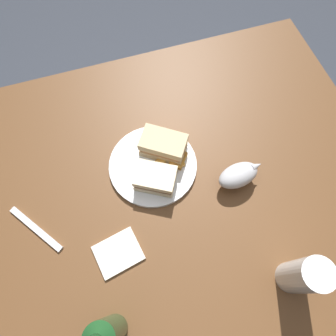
{
  "coord_description": "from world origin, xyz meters",
  "views": [
    {
      "loc": [
        -0.13,
        -0.27,
        1.52
      ],
      "look_at": [
        -0.04,
        0.03,
        0.79
      ],
      "focal_mm": 31.15,
      "sensor_mm": 36.0,
      "label": 1
    }
  ],
  "objects_px": {
    "sandwich_half_right": "(163,145)",
    "pint_glass": "(301,276)",
    "fork": "(36,229)",
    "napkin": "(118,253)",
    "sandwich_half_left": "(155,178)",
    "cider_bottle": "(105,335)",
    "gravy_boat": "(239,175)",
    "plate": "(153,165)"
  },
  "relations": [
    {
      "from": "napkin",
      "to": "fork",
      "type": "distance_m",
      "value": 0.23
    },
    {
      "from": "plate",
      "to": "gravy_boat",
      "type": "bearing_deg",
      "value": -28.28
    },
    {
      "from": "sandwich_half_left",
      "to": "fork",
      "type": "height_order",
      "value": "sandwich_half_left"
    },
    {
      "from": "sandwich_half_left",
      "to": "pint_glass",
      "type": "bearing_deg",
      "value": -53.95
    },
    {
      "from": "sandwich_half_right",
      "to": "pint_glass",
      "type": "bearing_deg",
      "value": -65.2
    },
    {
      "from": "sandwich_half_left",
      "to": "pint_glass",
      "type": "xyz_separation_m",
      "value": [
        0.24,
        -0.33,
        0.03
      ]
    },
    {
      "from": "gravy_boat",
      "to": "cider_bottle",
      "type": "relative_size",
      "value": 0.49
    },
    {
      "from": "plate",
      "to": "gravy_boat",
      "type": "xyz_separation_m",
      "value": [
        0.21,
        -0.11,
        0.03
      ]
    },
    {
      "from": "fork",
      "to": "sandwich_half_right",
      "type": "bearing_deg",
      "value": 70.17
    },
    {
      "from": "sandwich_half_left",
      "to": "pint_glass",
      "type": "height_order",
      "value": "pint_glass"
    },
    {
      "from": "napkin",
      "to": "cider_bottle",
      "type": "bearing_deg",
      "value": -106.82
    },
    {
      "from": "pint_glass",
      "to": "napkin",
      "type": "height_order",
      "value": "pint_glass"
    },
    {
      "from": "sandwich_half_left",
      "to": "gravy_boat",
      "type": "height_order",
      "value": "gravy_boat"
    },
    {
      "from": "plate",
      "to": "fork",
      "type": "relative_size",
      "value": 1.38
    },
    {
      "from": "gravy_boat",
      "to": "napkin",
      "type": "distance_m",
      "value": 0.37
    },
    {
      "from": "sandwich_half_left",
      "to": "plate",
      "type": "bearing_deg",
      "value": 82.48
    },
    {
      "from": "sandwich_half_right",
      "to": "napkin",
      "type": "xyz_separation_m",
      "value": [
        -0.19,
        -0.24,
        -0.04
      ]
    },
    {
      "from": "napkin",
      "to": "sandwich_half_left",
      "type": "bearing_deg",
      "value": 46.32
    },
    {
      "from": "plate",
      "to": "sandwich_half_left",
      "type": "xyz_separation_m",
      "value": [
        -0.01,
        -0.05,
        0.03
      ]
    },
    {
      "from": "cider_bottle",
      "to": "napkin",
      "type": "relative_size",
      "value": 2.41
    },
    {
      "from": "sandwich_half_right",
      "to": "cider_bottle",
      "type": "height_order",
      "value": "cider_bottle"
    },
    {
      "from": "fork",
      "to": "cider_bottle",
      "type": "bearing_deg",
      "value": -9.98
    },
    {
      "from": "napkin",
      "to": "pint_glass",
      "type": "bearing_deg",
      "value": -25.34
    },
    {
      "from": "plate",
      "to": "gravy_boat",
      "type": "relative_size",
      "value": 1.91
    },
    {
      "from": "gravy_boat",
      "to": "sandwich_half_left",
      "type": "bearing_deg",
      "value": 164.73
    },
    {
      "from": "cider_bottle",
      "to": "pint_glass",
      "type": "bearing_deg",
      "value": -2.86
    },
    {
      "from": "sandwich_half_right",
      "to": "pint_glass",
      "type": "xyz_separation_m",
      "value": [
        0.19,
        -0.42,
        0.02
      ]
    },
    {
      "from": "pint_glass",
      "to": "fork",
      "type": "bearing_deg",
      "value": 152.01
    },
    {
      "from": "pint_glass",
      "to": "cider_bottle",
      "type": "relative_size",
      "value": 0.59
    },
    {
      "from": "sandwich_half_right",
      "to": "cider_bottle",
      "type": "bearing_deg",
      "value": -121.22
    },
    {
      "from": "pint_glass",
      "to": "gravy_boat",
      "type": "xyz_separation_m",
      "value": [
        -0.03,
        0.28,
        -0.03
      ]
    },
    {
      "from": "sandwich_half_left",
      "to": "pint_glass",
      "type": "relative_size",
      "value": 0.82
    },
    {
      "from": "plate",
      "to": "napkin",
      "type": "xyz_separation_m",
      "value": [
        -0.15,
        -0.2,
        -0.0
      ]
    },
    {
      "from": "gravy_boat",
      "to": "cider_bottle",
      "type": "height_order",
      "value": "cider_bottle"
    },
    {
      "from": "sandwich_half_left",
      "to": "pint_glass",
      "type": "distance_m",
      "value": 0.41
    },
    {
      "from": "pint_glass",
      "to": "fork",
      "type": "distance_m",
      "value": 0.66
    },
    {
      "from": "sandwich_half_right",
      "to": "fork",
      "type": "relative_size",
      "value": 0.8
    },
    {
      "from": "sandwich_half_left",
      "to": "sandwich_half_right",
      "type": "xyz_separation_m",
      "value": [
        0.05,
        0.09,
        0.0
      ]
    },
    {
      "from": "pint_glass",
      "to": "cider_bottle",
      "type": "xyz_separation_m",
      "value": [
        -0.44,
        0.02,
        0.04
      ]
    },
    {
      "from": "sandwich_half_left",
      "to": "sandwich_half_right",
      "type": "height_order",
      "value": "sandwich_half_right"
    },
    {
      "from": "pint_glass",
      "to": "napkin",
      "type": "distance_m",
      "value": 0.43
    },
    {
      "from": "plate",
      "to": "sandwich_half_right",
      "type": "xyz_separation_m",
      "value": [
        0.04,
        0.03,
        0.04
      ]
    }
  ]
}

